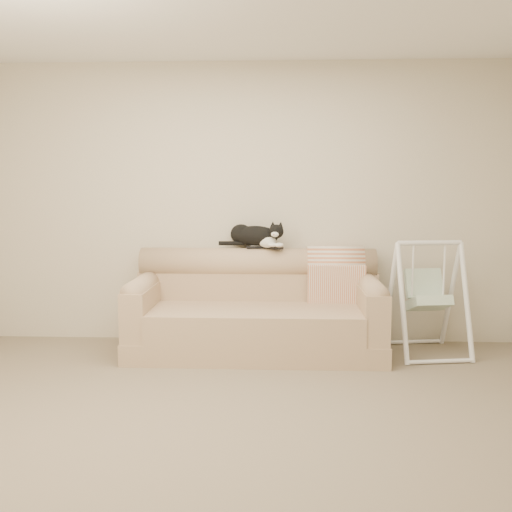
% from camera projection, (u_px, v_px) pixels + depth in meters
% --- Properties ---
extents(ground_plane, '(5.00, 5.00, 0.00)m').
position_uv_depth(ground_plane, '(231.00, 425.00, 3.51)').
color(ground_plane, '#6E5F4B').
rests_on(ground_plane, ground).
extents(room_shell, '(5.04, 4.04, 2.60)m').
position_uv_depth(room_shell, '(230.00, 175.00, 3.32)').
color(room_shell, '#C1B79B').
rests_on(room_shell, ground).
extents(sofa, '(2.20, 0.93, 0.90)m').
position_uv_depth(sofa, '(256.00, 312.00, 5.06)').
color(sofa, tan).
rests_on(sofa, ground).
extents(remote_a, '(0.19, 0.08, 0.03)m').
position_uv_depth(remote_a, '(256.00, 247.00, 5.24)').
color(remote_a, black).
rests_on(remote_a, sofa).
extents(remote_b, '(0.16, 0.14, 0.02)m').
position_uv_depth(remote_b, '(275.00, 248.00, 5.19)').
color(remote_b, black).
rests_on(remote_b, sofa).
extents(tuxedo_cat, '(0.62, 0.39, 0.25)m').
position_uv_depth(tuxedo_cat, '(255.00, 236.00, 5.24)').
color(tuxedo_cat, black).
rests_on(tuxedo_cat, sofa).
extents(throw_blanket, '(0.51, 0.38, 0.58)m').
position_uv_depth(throw_blanket, '(335.00, 268.00, 5.21)').
color(throw_blanket, '#C26D42').
rests_on(throw_blanket, sofa).
extents(baby_swing, '(0.70, 0.74, 1.01)m').
position_uv_depth(baby_swing, '(427.00, 297.00, 4.97)').
color(baby_swing, white).
rests_on(baby_swing, ground).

